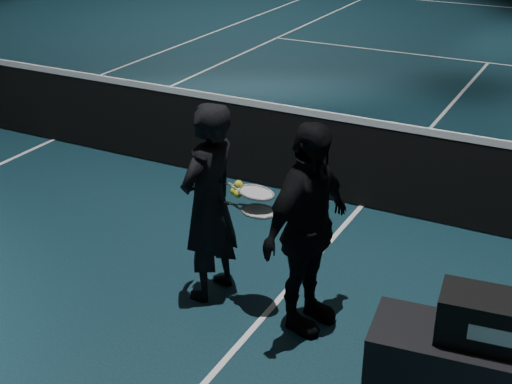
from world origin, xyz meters
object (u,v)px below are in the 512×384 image
(player_b, at_px, (307,229))
(racket_upper, at_px, (256,192))
(racket_bag, at_px, (506,323))
(player_bench, at_px, (496,375))
(racket_lower, at_px, (259,211))
(player_a, at_px, (209,203))
(tennis_balls, at_px, (237,190))

(player_b, height_order, racket_upper, player_b)
(racket_bag, height_order, player_b, player_b)
(player_bench, height_order, racket_lower, racket_lower)
(racket_bag, bearing_deg, player_a, 165.54)
(player_b, xyz_separation_m, racket_lower, (-0.40, 0.02, 0.04))
(tennis_balls, bearing_deg, player_a, 178.15)
(player_bench, xyz_separation_m, racket_upper, (-1.90, 0.32, 0.74))
(tennis_balls, bearing_deg, player_b, -3.46)
(player_a, relative_size, tennis_balls, 13.49)
(racket_bag, distance_m, tennis_balls, 2.09)
(racket_bag, xyz_separation_m, tennis_balls, (-2.04, 0.30, 0.33))
(racket_bag, distance_m, racket_lower, 1.88)
(player_a, relative_size, racket_upper, 2.38)
(player_a, distance_m, tennis_balls, 0.31)
(racket_bag, bearing_deg, player_b, 162.90)
(player_bench, height_order, racket_upper, racket_upper)
(racket_lower, xyz_separation_m, tennis_balls, (-0.19, 0.02, 0.13))
(racket_upper, bearing_deg, player_bench, -10.72)
(player_bench, bearing_deg, racket_bag, 0.00)
(player_b, bearing_deg, racket_bag, -89.04)
(player_b, bearing_deg, racket_upper, 93.10)
(player_bench, relative_size, tennis_balls, 13.45)
(racket_lower, bearing_deg, player_a, -180.00)
(racket_bag, xyz_separation_m, player_a, (-2.30, 0.30, 0.16))
(player_bench, relative_size, player_a, 1.00)
(player_b, xyz_separation_m, tennis_balls, (-0.59, 0.04, 0.17))
(racket_lower, relative_size, racket_upper, 1.00)
(player_a, height_order, tennis_balls, player_a)
(racket_upper, bearing_deg, tennis_balls, -170.43)
(racket_lower, distance_m, racket_upper, 0.14)
(player_a, bearing_deg, racket_upper, 99.24)
(racket_lower, bearing_deg, player_b, -0.00)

